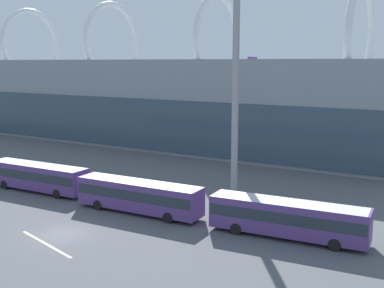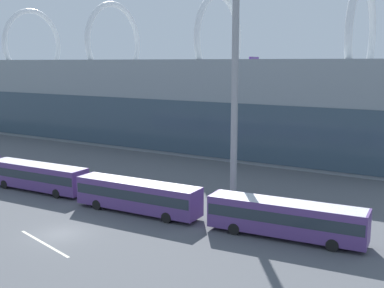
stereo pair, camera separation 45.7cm
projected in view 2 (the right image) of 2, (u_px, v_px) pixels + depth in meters
name	position (u px, v px, depth m)	size (l,w,h in m)	color
ground_plane	(60.00, 234.00, 40.92)	(440.00, 440.00, 0.00)	#515459
terminal_building	(35.00, 93.00, 106.55)	(157.39, 22.65, 25.91)	gray
airliner_at_gate_near	(29.00, 101.00, 114.65)	(42.90, 41.07, 13.93)	white
airliner_at_gate_far	(235.00, 111.00, 89.56)	(36.93, 36.30, 15.53)	silver
shuttle_bus_1	(37.00, 175.00, 54.39)	(13.23, 3.22, 3.09)	#56387A
shuttle_bus_2	(137.00, 194.00, 46.45)	(13.23, 3.24, 3.09)	#56387A
shuttle_bus_3	(286.00, 217.00, 39.73)	(13.31, 3.79, 3.09)	#56387A
floodlight_mast	(235.00, 40.00, 49.74)	(2.69, 2.69, 27.03)	gray
lane_stripe_1	(44.00, 243.00, 38.81)	(7.92, 0.25, 0.01)	silver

